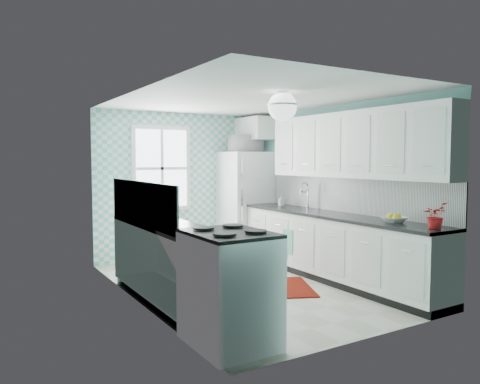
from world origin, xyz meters
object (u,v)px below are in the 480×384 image
fridge (246,203)px  stove (229,286)px  ceiling_light (282,106)px  potted_plant (435,215)px  sink (300,209)px  microwave (246,144)px  fruit_bowl (394,220)px

fridge → stove: size_ratio=1.77×
ceiling_light → potted_plant: ceiling_light is taller
sink → microwave: microwave is taller
ceiling_light → fruit_bowl: size_ratio=1.23×
fridge → microwave: microwave is taller
fruit_bowl → potted_plant: potted_plant is taller
ceiling_light → stove: size_ratio=0.34×
sink → fruit_bowl: (-0.00, -1.82, 0.04)m
ceiling_light → microwave: ceiling_light is taller
potted_plant → microwave: microwave is taller
fruit_bowl → microwave: bearing=91.6°
ceiling_light → fridge: (1.11, 2.61, -1.41)m
stove → sink: bearing=42.5°
microwave → fruit_bowl: bearing=88.0°
ceiling_light → stove: ceiling_light is taller
sink → microwave: size_ratio=0.98×
ceiling_light → fruit_bowl: ceiling_light is taller
fruit_bowl → potted_plant: (0.00, -0.57, 0.11)m
stove → microwave: microwave is taller
fridge → fruit_bowl: size_ratio=6.47×
sink → fruit_bowl: size_ratio=1.87×
potted_plant → sink: bearing=89.9°
fridge → microwave: size_ratio=3.39×
stove → sink: (2.40, 2.01, 0.39)m
fridge → fruit_bowl: bearing=-86.4°
stove → fruit_bowl: stove is taller
sink → fruit_bowl: bearing=-87.7°
fruit_bowl → potted_plant: bearing=-90.0°
potted_plant → stove: bearing=171.0°
sink → fruit_bowl: 1.82m
stove → fruit_bowl: size_ratio=3.64×
fridge → stove: (-2.31, -3.45, -0.38)m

